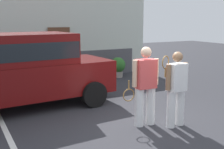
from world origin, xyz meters
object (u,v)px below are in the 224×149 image
object	(u,v)px
parked_suv	(23,67)
tennis_player_woman	(176,88)
potted_plant_by_porch	(118,66)
tennis_player_man	(145,85)

from	to	relation	value
parked_suv	tennis_player_woman	bearing A→B (deg)	-52.52
potted_plant_by_porch	parked_suv	bearing A→B (deg)	-149.36
tennis_player_man	tennis_player_woman	xyz separation A→B (m)	(0.58, -0.38, -0.04)
parked_suv	potted_plant_by_porch	distance (m)	5.15
tennis_player_man	potted_plant_by_porch	world-z (taller)	tennis_player_man
parked_suv	tennis_player_woman	world-z (taller)	parked_suv
tennis_player_woman	potted_plant_by_porch	distance (m)	5.94
parked_suv	tennis_player_woman	xyz separation A→B (m)	(2.74, -3.08, -0.25)
tennis_player_man	potted_plant_by_porch	size ratio (longest dim) A/B	2.16
tennis_player_man	parked_suv	bearing A→B (deg)	-49.60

